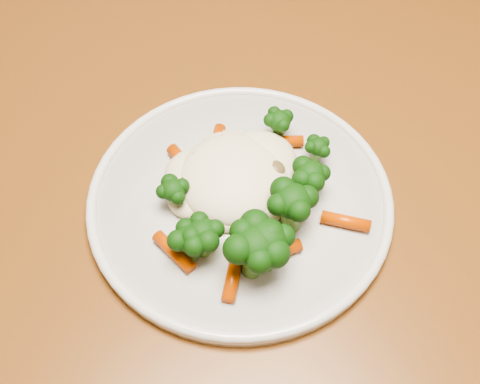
{
  "coord_description": "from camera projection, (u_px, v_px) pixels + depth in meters",
  "views": [
    {
      "loc": [
        -0.21,
        -0.15,
        1.23
      ],
      "look_at": [
        -0.07,
        0.14,
        0.77
      ],
      "focal_mm": 45.0,
      "sensor_mm": 36.0,
      "label": 1
    }
  ],
  "objects": [
    {
      "name": "meal",
      "position": [
        247.0,
        199.0,
        0.54
      ],
      "size": [
        0.2,
        0.19,
        0.05
      ],
      "color": "#F9EEC7",
      "rests_on": "plate"
    },
    {
      "name": "plate",
      "position": [
        240.0,
        201.0,
        0.58
      ],
      "size": [
        0.29,
        0.29,
        0.01
      ],
      "primitive_type": "cylinder",
      "color": "silver",
      "rests_on": "dining_table"
    },
    {
      "name": "dining_table",
      "position": [
        273.0,
        231.0,
        0.68
      ],
      "size": [
        1.37,
        1.11,
        0.75
      ],
      "rotation": [
        0.0,
        0.0,
        -0.32
      ],
      "color": "brown",
      "rests_on": "ground"
    }
  ]
}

